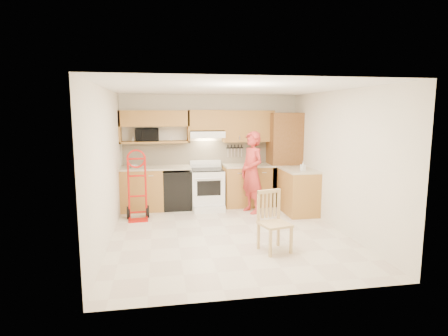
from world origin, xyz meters
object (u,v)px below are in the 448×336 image
object	(u,v)px
range	(207,186)
microwave	(147,135)
person	(252,172)
dining_chair	(275,222)
hand_truck	(137,188)

from	to	relation	value
range	microwave	bearing A→B (deg)	167.66
range	person	world-z (taller)	person
dining_chair	hand_truck	bearing A→B (deg)	122.08
microwave	hand_truck	xyz separation A→B (m)	(-0.19, -0.88, -1.00)
person	dining_chair	bearing A→B (deg)	-24.91
microwave	range	bearing A→B (deg)	-13.33
microwave	range	size ratio (longest dim) A/B	0.48
microwave	dining_chair	bearing A→B (deg)	-57.67
range	hand_truck	world-z (taller)	hand_truck
person	hand_truck	bearing A→B (deg)	-106.13
range	dining_chair	world-z (taller)	range
microwave	hand_truck	bearing A→B (deg)	-103.33
microwave	person	bearing A→B (deg)	-19.78
hand_truck	microwave	bearing A→B (deg)	75.11
hand_truck	dining_chair	world-z (taller)	hand_truck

